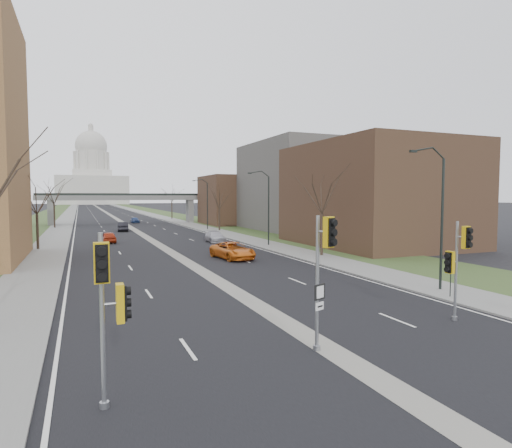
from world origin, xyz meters
TOP-DOWN VIEW (x-y plane):
  - ground at (0.00, 0.00)m, footprint 700.00×700.00m
  - road_surface at (0.00, 150.00)m, footprint 20.00×600.00m
  - median_strip at (0.00, 150.00)m, footprint 1.20×600.00m
  - sidewalk_right at (12.00, 150.00)m, footprint 4.00×600.00m
  - sidewalk_left at (-12.00, 150.00)m, footprint 4.00×600.00m
  - grass_verge_right at (18.00, 150.00)m, footprint 8.00×600.00m
  - grass_verge_left at (-18.00, 150.00)m, footprint 8.00×600.00m
  - commercial_block_near at (24.00, 28.00)m, footprint 16.00×20.00m
  - commercial_block_mid at (28.00, 52.00)m, footprint 18.00×22.00m
  - commercial_block_far at (22.00, 70.00)m, footprint 14.00×14.00m
  - pedestrian_bridge at (0.00, 80.00)m, footprint 34.00×3.00m
  - capitol at (0.00, 320.00)m, footprint 48.00×42.00m
  - streetlight_near at (10.99, 6.00)m, footprint 2.61×0.20m
  - streetlight_mid at (10.99, 32.00)m, footprint 2.61×0.20m
  - streetlight_far at (10.99, 58.00)m, footprint 2.61×0.20m
  - tree_left_b at (-13.00, 38.00)m, footprint 6.75×6.75m
  - tree_left_c at (-13.00, 72.00)m, footprint 7.65×7.65m
  - tree_right_a at (13.00, 22.00)m, footprint 7.20×7.20m
  - tree_right_b at (13.00, 55.00)m, footprint 6.30×6.30m
  - tree_right_c at (13.00, 95.00)m, footprint 7.65×7.65m
  - signal_pole_left at (-8.01, -1.77)m, footprint 0.86×0.85m
  - signal_pole_median at (-0.38, -0.23)m, footprint 0.73×0.86m
  - signal_pole_right at (7.41, 0.80)m, footprint 0.92×0.81m
  - speed_limit_sign at (10.80, 4.29)m, footprint 0.52×0.10m
  - car_left_near at (-5.46, 42.76)m, footprint 1.86×4.22m
  - car_left_far at (-2.11, 60.72)m, footprint 1.91×4.80m
  - car_right_near at (4.43, 23.74)m, footprint 3.31×5.88m
  - car_right_mid at (7.12, 38.12)m, footprint 2.04×4.80m
  - car_right_far at (2.42, 82.69)m, footprint 1.74×3.90m

SIDE VIEW (x-z plane):
  - ground at x=0.00m, z-range 0.00..0.00m
  - median_strip at x=0.00m, z-range -0.01..0.01m
  - road_surface at x=0.00m, z-range 0.00..0.01m
  - grass_verge_right at x=18.00m, z-range 0.00..0.10m
  - grass_verge_left at x=-18.00m, z-range 0.00..0.10m
  - sidewalk_right at x=12.00m, z-range 0.00..0.12m
  - sidewalk_left at x=-12.00m, z-range 0.00..0.12m
  - car_right_far at x=2.42m, z-range 0.00..1.30m
  - car_right_mid at x=7.12m, z-range 0.00..1.38m
  - car_left_near at x=-5.46m, z-range 0.00..1.41m
  - car_right_near at x=4.43m, z-range 0.00..1.55m
  - car_left_far at x=-2.11m, z-range 0.00..1.55m
  - speed_limit_sign at x=10.80m, z-range 0.57..3.00m
  - signal_pole_right at x=7.41m, z-range 0.73..5.42m
  - signal_pole_left at x=-8.01m, z-range 0.75..5.63m
  - signal_pole_median at x=-0.38m, z-range 1.01..6.15m
  - pedestrian_bridge at x=0.00m, z-range 1.62..8.07m
  - commercial_block_far at x=22.00m, z-range 0.00..10.00m
  - tree_right_b at x=13.00m, z-range 1.71..9.93m
  - commercial_block_near at x=24.00m, z-range 0.00..12.00m
  - tree_left_b at x=-13.00m, z-range 1.82..10.63m
  - tree_right_a at x=13.00m, z-range 1.94..11.34m
  - streetlight_near at x=10.99m, z-range 2.60..11.30m
  - streetlight_mid at x=10.99m, z-range 2.60..11.30m
  - streetlight_far at x=10.99m, z-range 2.60..11.30m
  - tree_left_c at x=-13.00m, z-range 2.05..12.04m
  - tree_right_c at x=13.00m, z-range 2.05..12.04m
  - commercial_block_mid at x=28.00m, z-range 0.00..15.00m
  - capitol at x=0.00m, z-range -9.28..46.47m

